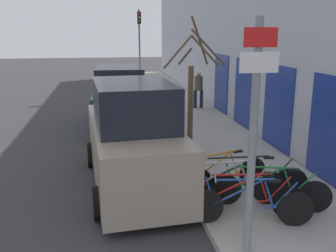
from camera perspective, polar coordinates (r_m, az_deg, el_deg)
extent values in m
plane|color=#333335|center=(13.25, -6.51, -1.08)|extent=(80.00, 80.00, 0.00)
cube|color=#9E9B93|center=(16.27, 2.04, 2.15)|extent=(3.20, 32.00, 0.15)
cube|color=#B2B7C1|center=(16.37, 8.32, 13.29)|extent=(0.20, 32.00, 6.50)
cube|color=navy|center=(9.00, 23.66, -0.66)|extent=(0.03, 1.76, 2.40)
cube|color=navy|center=(11.24, 16.34, 2.74)|extent=(0.03, 1.76, 2.40)
cube|color=navy|center=(13.63, 11.49, 4.96)|extent=(0.03, 1.76, 2.40)
cube|color=navy|center=(16.10, 8.09, 6.49)|extent=(0.03, 1.76, 2.40)
cylinder|color=gray|center=(5.55, 12.77, -2.46)|extent=(0.12, 0.12, 3.53)
cube|color=red|center=(5.27, 13.96, 12.99)|extent=(0.48, 0.02, 0.26)
cube|color=white|center=(5.28, 13.75, 9.39)|extent=(0.56, 0.02, 0.28)
cylinder|color=black|center=(6.80, 5.72, -12.06)|extent=(0.63, 0.19, 0.64)
cylinder|color=black|center=(7.03, 18.80, -11.89)|extent=(0.63, 0.19, 0.64)
cylinder|color=#1E4799|center=(6.72, 10.84, -9.79)|extent=(0.86, 0.25, 0.53)
cylinder|color=#1E4799|center=(6.64, 11.60, -8.00)|extent=(0.99, 0.28, 0.08)
cylinder|color=#1E4799|center=(6.81, 15.13, -9.93)|extent=(0.19, 0.08, 0.46)
cylinder|color=#1E4799|center=(6.95, 16.60, -11.78)|extent=(0.54, 0.16, 0.08)
cylinder|color=#1E4799|center=(6.88, 17.38, -10.07)|extent=(0.41, 0.13, 0.52)
cylinder|color=#1E4799|center=(6.69, 6.45, -9.96)|extent=(0.19, 0.08, 0.56)
cube|color=black|center=(6.73, 15.92, -8.01)|extent=(0.21, 0.13, 0.04)
cylinder|color=#99999E|center=(6.58, 7.20, -7.79)|extent=(0.13, 0.43, 0.02)
cylinder|color=black|center=(7.04, 5.08, -11.17)|extent=(0.62, 0.17, 0.63)
cylinder|color=black|center=(7.27, 17.92, -10.97)|extent=(0.62, 0.17, 0.63)
cylinder|color=red|center=(6.97, 10.09, -8.99)|extent=(0.88, 0.23, 0.52)
cylinder|color=red|center=(6.89, 10.83, -7.30)|extent=(1.02, 0.27, 0.08)
cylinder|color=red|center=(7.06, 14.30, -9.12)|extent=(0.20, 0.08, 0.45)
cylinder|color=red|center=(7.20, 15.76, -10.87)|extent=(0.55, 0.15, 0.08)
cylinder|color=red|center=(7.13, 16.51, -9.25)|extent=(0.42, 0.12, 0.51)
cylinder|color=red|center=(6.93, 5.79, -9.18)|extent=(0.19, 0.07, 0.54)
cube|color=black|center=(6.98, 15.06, -7.29)|extent=(0.21, 0.12, 0.04)
cylinder|color=#99999E|center=(6.83, 6.52, -7.12)|extent=(0.12, 0.43, 0.02)
cylinder|color=black|center=(7.53, 8.75, -9.52)|extent=(0.60, 0.27, 0.63)
cylinder|color=black|center=(7.65, 21.44, -10.00)|extent=(0.60, 0.27, 0.63)
cylinder|color=#197233|center=(7.42, 13.67, -7.69)|extent=(0.88, 0.38, 0.52)
cylinder|color=#197233|center=(7.34, 14.42, -6.12)|extent=(1.02, 0.43, 0.08)
cylinder|color=#197233|center=(7.47, 17.83, -8.03)|extent=(0.20, 0.11, 0.45)
cylinder|color=#197233|center=(7.59, 19.27, -9.79)|extent=(0.55, 0.24, 0.08)
cylinder|color=#197233|center=(7.52, 20.04, -8.26)|extent=(0.42, 0.19, 0.51)
cylinder|color=#197233|center=(7.42, 9.47, -7.66)|extent=(0.19, 0.10, 0.55)
cube|color=black|center=(7.40, 18.62, -6.31)|extent=(0.22, 0.15, 0.04)
cylinder|color=#99999E|center=(7.33, 10.21, -5.74)|extent=(0.18, 0.42, 0.02)
cylinder|color=black|center=(7.31, 2.41, -9.88)|extent=(0.68, 0.09, 0.68)
cylinder|color=black|center=(7.70, 15.15, -9.09)|extent=(0.68, 0.09, 0.68)
cylinder|color=#B7B7BC|center=(7.29, 7.42, -7.35)|extent=(0.95, 0.11, 0.56)
cylinder|color=#B7B7BC|center=(7.23, 8.14, -5.55)|extent=(1.10, 0.13, 0.09)
cylinder|color=#B7B7BC|center=(7.44, 11.59, -7.31)|extent=(0.21, 0.05, 0.49)
cylinder|color=#B7B7BC|center=(7.60, 13.04, -9.08)|extent=(0.59, 0.08, 0.08)
cylinder|color=#B7B7BC|center=(7.53, 13.76, -7.36)|extent=(0.45, 0.07, 0.55)
cylinder|color=#B7B7BC|center=(7.21, 3.11, -7.74)|extent=(0.20, 0.05, 0.59)
cube|color=black|center=(7.37, 12.32, -5.39)|extent=(0.21, 0.10, 0.04)
cylinder|color=#99999E|center=(7.12, 3.81, -5.54)|extent=(0.06, 0.44, 0.02)
cylinder|color=black|center=(7.60, 4.32, -8.85)|extent=(0.70, 0.16, 0.70)
cylinder|color=black|center=(7.96, 18.16, -8.46)|extent=(0.70, 0.16, 0.70)
cylinder|color=black|center=(7.56, 9.76, -6.49)|extent=(1.05, 0.22, 0.58)
cylinder|color=black|center=(7.50, 10.55, -4.71)|extent=(1.22, 0.25, 0.09)
cylinder|color=black|center=(7.70, 14.29, -6.57)|extent=(0.23, 0.07, 0.51)
cylinder|color=black|center=(7.86, 15.86, -8.38)|extent=(0.66, 0.14, 0.08)
cylinder|color=black|center=(7.79, 16.65, -6.68)|extent=(0.49, 0.11, 0.56)
cylinder|color=black|center=(7.50, 5.09, -6.74)|extent=(0.22, 0.07, 0.61)
cube|color=black|center=(7.63, 15.10, -4.67)|extent=(0.21, 0.11, 0.04)
cylinder|color=#99999E|center=(7.40, 5.87, -4.57)|extent=(0.10, 0.44, 0.02)
cylinder|color=black|center=(7.61, 2.66, -8.94)|extent=(0.66, 0.20, 0.67)
cylinder|color=black|center=(8.43, 12.73, -6.92)|extent=(0.66, 0.20, 0.67)
cylinder|color=orange|center=(7.77, 6.76, -6.05)|extent=(0.90, 0.27, 0.55)
cylinder|color=orange|center=(7.74, 7.33, -4.33)|extent=(1.04, 0.30, 0.09)
cylinder|color=orange|center=(8.06, 10.03, -5.62)|extent=(0.20, 0.08, 0.48)
cylinder|color=orange|center=(8.26, 11.14, -7.10)|extent=(0.57, 0.17, 0.08)
cylinder|color=orange|center=(8.23, 11.68, -5.48)|extent=(0.43, 0.14, 0.54)
cylinder|color=orange|center=(7.54, 3.25, -6.85)|extent=(0.20, 0.08, 0.58)
cube|color=black|center=(8.02, 10.59, -3.82)|extent=(0.21, 0.13, 0.04)
cylinder|color=#99999E|center=(7.47, 3.84, -4.71)|extent=(0.13, 0.43, 0.02)
cube|color=gray|center=(8.60, -5.33, -3.74)|extent=(2.09, 4.85, 1.31)
cube|color=black|center=(8.14, -5.31, 3.41)|extent=(1.76, 2.57, 0.94)
cylinder|color=black|center=(10.08, -11.53, -4.30)|extent=(0.26, 0.66, 0.65)
cylinder|color=black|center=(10.28, -1.59, -3.64)|extent=(0.26, 0.66, 0.65)
cylinder|color=black|center=(7.34, -10.48, -11.45)|extent=(0.26, 0.66, 0.65)
cylinder|color=black|center=(7.62, 3.18, -10.23)|extent=(0.26, 0.66, 0.65)
cube|color=#144728|center=(14.05, -7.16, 3.14)|extent=(2.12, 4.85, 1.27)
cube|color=black|center=(13.70, -7.30, 7.27)|extent=(1.80, 2.56, 0.81)
cylinder|color=black|center=(15.63, -10.42, 2.28)|extent=(0.26, 0.62, 0.61)
cylinder|color=black|center=(15.60, -3.67, 2.47)|extent=(0.26, 0.62, 0.61)
cylinder|color=black|center=(12.77, -11.28, -0.43)|extent=(0.26, 0.62, 0.61)
cylinder|color=black|center=(12.74, -3.02, -0.21)|extent=(0.26, 0.62, 0.61)
cylinder|color=#1E2338|center=(16.73, 4.16, 4.10)|extent=(0.15, 0.15, 0.79)
cylinder|color=#1E2338|center=(16.78, 5.11, 4.11)|extent=(0.15, 0.15, 0.79)
cylinder|color=brown|center=(16.65, 4.69, 6.51)|extent=(0.36, 0.36, 0.63)
sphere|color=tan|center=(16.59, 4.72, 7.96)|extent=(0.21, 0.21, 0.21)
cylinder|color=brown|center=(10.56, 3.43, 2.59)|extent=(0.15, 0.15, 2.41)
cylinder|color=brown|center=(10.53, 6.17, 11.81)|extent=(1.04, 0.19, 1.02)
cylinder|color=brown|center=(10.03, 1.53, 11.28)|extent=(0.89, 0.55, 0.86)
cylinder|color=brown|center=(10.37, 5.70, 11.32)|extent=(0.80, 0.22, 0.86)
cylinder|color=brown|center=(10.71, 4.88, 12.77)|extent=(0.70, 0.67, 1.35)
cylinder|color=brown|center=(10.72, 2.58, 10.53)|extent=(0.25, 0.82, 0.52)
cylinder|color=gray|center=(21.26, -4.35, 11.28)|extent=(0.10, 0.10, 4.50)
cube|color=black|center=(21.14, -4.42, 16.14)|extent=(0.20, 0.16, 0.64)
sphere|color=red|center=(21.06, -4.41, 16.69)|extent=(0.11, 0.11, 0.11)
sphere|color=orange|center=(21.05, -4.40, 16.15)|extent=(0.11, 0.11, 0.11)
sphere|color=green|center=(21.05, -4.38, 15.61)|extent=(0.11, 0.11, 0.11)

